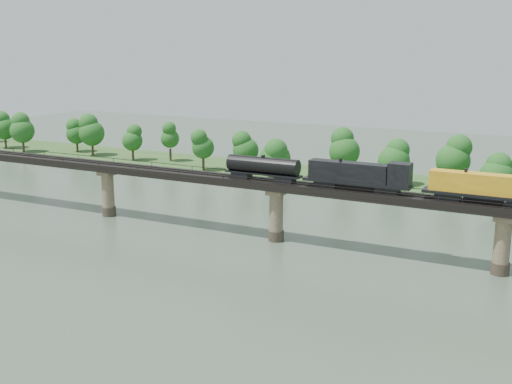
% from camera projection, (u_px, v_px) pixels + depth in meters
% --- Properties ---
extents(ground, '(400.00, 400.00, 0.00)m').
position_uv_depth(ground, '(190.00, 294.00, 95.37)').
color(ground, '#3A4A3B').
rests_on(ground, ground).
extents(far_bank, '(300.00, 24.00, 1.60)m').
position_uv_depth(far_bank, '(365.00, 182.00, 169.02)').
color(far_bank, '#2B4D1F').
rests_on(far_bank, ground).
extents(bridge, '(236.00, 30.00, 11.50)m').
position_uv_depth(bridge, '(276.00, 213.00, 120.19)').
color(bridge, '#473A2D').
rests_on(bridge, ground).
extents(bridge_superstructure, '(220.00, 4.90, 0.75)m').
position_uv_depth(bridge_superstructure, '(276.00, 180.00, 118.76)').
color(bridge_superstructure, black).
rests_on(bridge_superstructure, bridge).
extents(far_treeline, '(289.06, 17.54, 13.60)m').
position_uv_depth(far_treeline, '(330.00, 152.00, 166.94)').
color(far_treeline, '#382619').
rests_on(far_treeline, far_bank).
extents(freight_train, '(77.78, 3.03, 5.35)m').
position_uv_depth(freight_train, '(440.00, 183.00, 105.14)').
color(freight_train, black).
rests_on(freight_train, bridge).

